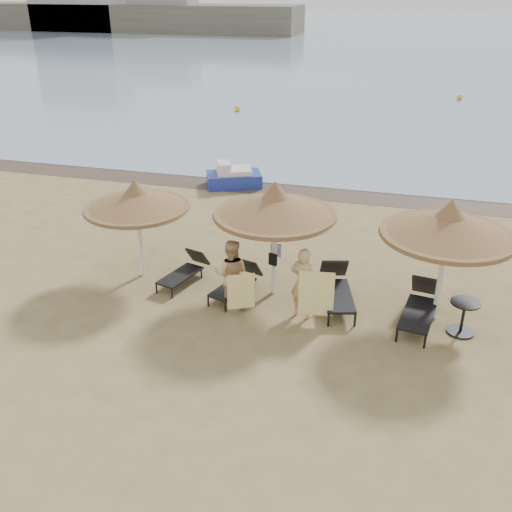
{
  "coord_description": "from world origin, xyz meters",
  "views": [
    {
      "loc": [
        2.77,
        -10.91,
        7.22
      ],
      "look_at": [
        -0.53,
        1.2,
        1.15
      ],
      "focal_mm": 40.0,
      "sensor_mm": 36.0,
      "label": 1
    }
  ],
  "objects": [
    {
      "name": "ground",
      "position": [
        0.0,
        0.0,
        0.0
      ],
      "size": [
        160.0,
        160.0,
        0.0
      ],
      "primitive_type": "plane",
      "color": "#937F50",
      "rests_on": "ground"
    },
    {
      "name": "sea",
      "position": [
        0.0,
        80.0,
        0.01
      ],
      "size": [
        200.0,
        140.0,
        0.03
      ],
      "primitive_type": "cube",
      "color": "gray",
      "rests_on": "ground"
    },
    {
      "name": "wet_sand_strip",
      "position": [
        0.0,
        9.4,
        0.0
      ],
      "size": [
        200.0,
        1.6,
        0.01
      ],
      "primitive_type": "cube",
      "color": "#4C3B30",
      "rests_on": "ground"
    },
    {
      "name": "far_shore",
      "position": [
        -25.1,
        77.82,
        2.91
      ],
      "size": [
        150.0,
        54.8,
        12.0
      ],
      "color": "#66614F",
      "rests_on": "ground"
    },
    {
      "name": "palapa_left",
      "position": [
        -3.81,
        1.55,
        2.16
      ],
      "size": [
        2.74,
        2.74,
        2.72
      ],
      "rotation": [
        0.0,
        0.0,
        0.09
      ],
      "color": "white",
      "rests_on": "ground"
    },
    {
      "name": "palapa_center",
      "position": [
        -0.15,
        1.54,
        2.38
      ],
      "size": [
        3.02,
        3.02,
        2.99
      ],
      "rotation": [
        0.0,
        0.0,
        0.27
      ],
      "color": "white",
      "rests_on": "ground"
    },
    {
      "name": "palapa_right",
      "position": [
        3.82,
        1.37,
        2.37
      ],
      "size": [
        3.01,
        3.01,
        2.98
      ],
      "rotation": [
        0.0,
        0.0,
        -0.32
      ],
      "color": "white",
      "rests_on": "ground"
    },
    {
      "name": "lounger_far_left",
      "position": [
        -2.55,
        1.51,
        0.34
      ],
      "size": [
        0.98,
        1.76,
        0.75
      ],
      "rotation": [
        0.0,
        0.0,
        -0.27
      ],
      "color": "black",
      "rests_on": "ground"
    },
    {
      "name": "lounger_near_left",
      "position": [
        -1.02,
        1.25,
        0.34
      ],
      "size": [
        1.04,
        1.8,
        0.77
      ],
      "rotation": [
        0.0,
        0.0,
        -0.3
      ],
      "color": "black",
      "rests_on": "ground"
    },
    {
      "name": "lounger_near_right",
      "position": [
        1.46,
        1.47,
        0.41
      ],
      "size": [
        1.17,
        2.14,
        0.91
      ],
      "rotation": [
        0.0,
        0.0,
        0.26
      ],
      "color": "black",
      "rests_on": "ground"
    },
    {
      "name": "lounger_far_right",
      "position": [
        3.47,
        1.13,
        0.41
      ],
      "size": [
        0.98,
        2.11,
        0.91
      ],
      "rotation": [
        0.0,
        0.0,
        -0.15
      ],
      "color": "black",
      "rests_on": "ground"
    },
    {
      "name": "side_table",
      "position": [
        4.39,
        0.86,
        0.38
      ],
      "size": [
        0.66,
        0.66,
        0.8
      ],
      "rotation": [
        0.0,
        0.0,
        0.38
      ],
      "color": "black",
      "rests_on": "ground"
    },
    {
      "name": "person_left",
      "position": [
        -0.99,
        0.63,
        1.02
      ],
      "size": [
        1.01,
        0.73,
        2.04
      ],
      "primitive_type": "imported",
      "rotation": [
        0.0,
        0.0,
        3.28
      ],
      "color": "tan",
      "rests_on": "ground"
    },
    {
      "name": "person_right",
      "position": [
        0.77,
        0.62,
        1.03
      ],
      "size": [
        1.06,
        0.81,
        2.06
      ],
      "primitive_type": "imported",
      "rotation": [
        0.0,
        0.0,
        2.91
      ],
      "color": "tan",
      "rests_on": "ground"
    },
    {
      "name": "towel_left",
      "position": [
        -0.64,
        0.28,
        0.64
      ],
      "size": [
        0.6,
        0.31,
        0.92
      ],
      "rotation": [
        0.0,
        0.0,
        0.47
      ],
      "color": "yellow",
      "rests_on": "ground"
    },
    {
      "name": "towel_right",
      "position": [
        1.12,
        0.37,
        0.79
      ],
      "size": [
        0.81,
        0.12,
        1.14
      ],
      "rotation": [
        0.0,
        0.0,
        0.12
      ],
      "color": "yellow",
      "rests_on": "ground"
    },
    {
      "name": "bag_patterned",
      "position": [
        -0.15,
        1.72,
        1.11
      ],
      "size": [
        0.27,
        0.11,
        0.34
      ],
      "rotation": [
        0.0,
        0.0,
        0.1
      ],
      "color": "white",
      "rests_on": "ground"
    },
    {
      "name": "bag_dark",
      "position": [
        -0.15,
        1.38,
        1.02
      ],
      "size": [
        0.22,
        0.14,
        0.3
      ],
      "rotation": [
        0.0,
        0.0,
        -0.33
      ],
      "color": "black",
      "rests_on": "ground"
    },
    {
      "name": "pedal_boat",
      "position": [
        -3.67,
        9.35,
        0.36
      ],
      "size": [
        2.38,
        1.95,
        0.96
      ],
      "rotation": [
        0.0,
        0.0,
        0.42
      ],
      "color": "navy",
      "rests_on": "ground"
    },
    {
      "name": "buoy_left",
      "position": [
        -7.59,
        22.8,
        0.19
      ],
      "size": [
        0.39,
        0.39,
        0.39
      ],
      "primitive_type": "sphere",
      "color": "yellow",
      "rests_on": "ground"
    },
    {
      "name": "buoy_mid",
      "position": [
        5.71,
        30.35,
        0.2
      ],
      "size": [
        0.4,
        0.4,
        0.4
      ],
      "primitive_type": "sphere",
      "color": "yellow",
      "rests_on": "ground"
    }
  ]
}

